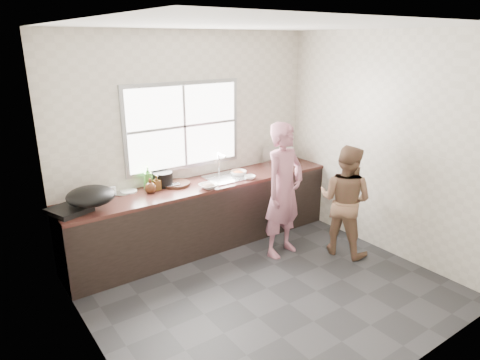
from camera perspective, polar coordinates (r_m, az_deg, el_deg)
floor at (r=4.82m, az=3.63°, el=-14.24°), size 3.60×3.20×0.01m
ceiling at (r=4.07m, az=4.43°, el=19.94°), size 3.60×3.20×0.01m
wall_back at (r=5.54m, az=-6.62°, el=5.28°), size 3.60×0.01×2.70m
wall_left at (r=3.46m, az=-19.89°, el=-3.74°), size 0.01×3.20×2.70m
wall_right at (r=5.54m, az=18.64°, el=4.44°), size 0.01×3.20×2.70m
wall_front at (r=3.25m, az=22.27°, el=-5.41°), size 3.60×0.01×2.70m
cabinet at (r=5.57m, az=-4.68°, el=-4.77°), size 3.60×0.62×0.82m
countertop at (r=5.42m, az=-4.80°, el=-0.58°), size 3.60×0.64×0.04m
sink at (r=5.58m, az=-1.72°, el=0.33°), size 0.55×0.45×0.02m
faucet at (r=5.70m, az=-2.86°, el=2.22°), size 0.02×0.02×0.30m
window_frame at (r=5.44m, az=-7.54°, el=7.16°), size 1.60×0.05×1.10m
window_glazing at (r=5.42m, az=-7.42°, el=7.12°), size 1.50×0.01×1.00m
woman at (r=5.24m, az=5.84°, el=-1.96°), size 0.63×0.48×1.56m
person_side at (r=5.42m, az=13.82°, el=-2.66°), size 0.72×0.81×1.39m
cutting_board at (r=5.36m, az=-8.52°, el=-0.51°), size 0.46×0.46×0.03m
cleaver at (r=5.26m, az=-8.94°, el=-0.61°), size 0.19×0.10×0.01m
bowl_mince at (r=5.20m, az=-4.23°, el=-0.82°), size 0.22×0.22×0.06m
bowl_crabs at (r=5.67m, az=-0.20°, el=0.85°), size 0.23×0.23×0.05m
bowl_held at (r=5.53m, az=1.31°, el=0.42°), size 0.23×0.23×0.06m
black_pot at (r=5.34m, az=-10.26°, el=0.12°), size 0.30×0.30×0.18m
plate_food at (r=5.24m, az=-14.62°, el=-1.46°), size 0.26×0.26×0.02m
bottle_green at (r=5.21m, az=-12.16°, el=0.24°), size 0.13×0.13×0.30m
bottle_brown_tall at (r=5.21m, az=-11.06°, el=-0.43°), size 0.08×0.08×0.17m
bottle_brown_short at (r=5.13m, az=-11.84°, el=-0.80°), size 0.16×0.16×0.16m
glass_jar at (r=5.17m, az=-16.57°, el=-1.42°), size 0.08×0.08×0.10m
burner at (r=4.81m, az=-21.83°, el=-3.74°), size 0.47×0.47×0.06m
wok at (r=4.76m, az=-19.28°, el=-2.03°), size 0.56×0.56×0.19m
dish_rack at (r=6.17m, az=5.09°, el=3.26°), size 0.37×0.27×0.27m
pot_lid_left at (r=4.94m, az=-19.93°, el=-3.24°), size 0.30×0.30×0.01m
pot_lid_right at (r=5.22m, az=-15.41°, el=-1.65°), size 0.23×0.23×0.01m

